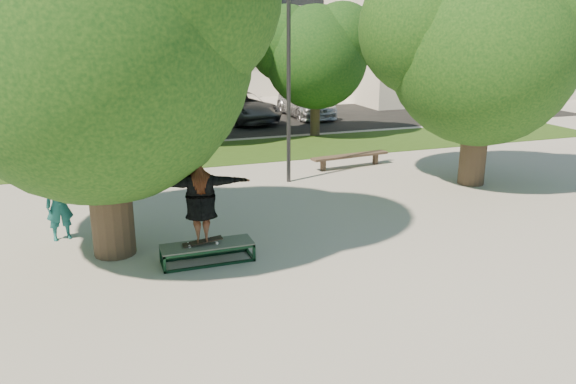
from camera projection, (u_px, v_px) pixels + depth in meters
name	position (u px, v px, depth m)	size (l,w,h in m)	color
ground	(323.00, 245.00, 11.96)	(120.00, 120.00, 0.00)	gray
grass_strip	(248.00, 151.00, 20.86)	(30.00, 4.00, 0.02)	#244112
asphalt_strip	(190.00, 125.00, 26.41)	(40.00, 8.00, 0.01)	black
tree_left	(89.00, 29.00, 10.31)	(6.96, 5.95, 7.12)	#38281E
tree_right	(479.00, 40.00, 15.48)	(6.24, 5.33, 6.51)	#38281E
bg_tree_left	(15.00, 49.00, 18.79)	(5.28, 4.51, 5.77)	#38281E
bg_tree_mid	(175.00, 38.00, 21.38)	(5.76, 4.92, 6.24)	#38281E
bg_tree_right	(314.00, 51.00, 22.84)	(5.04, 4.31, 5.43)	#38281E
lamppost	(289.00, 75.00, 15.90)	(0.25, 0.15, 6.11)	#2D2D30
side_building	(447.00, 33.00, 36.46)	(15.00, 10.00, 8.00)	silver
grind_box	(208.00, 253.00, 11.06)	(1.80, 0.60, 0.38)	#10311E
skater_rig	(201.00, 203.00, 10.73)	(1.97, 0.83, 1.63)	white
bystander	(59.00, 205.00, 12.08)	(0.57, 0.37, 1.55)	#195E5F
bench	(350.00, 157.00, 18.40)	(2.79, 0.70, 0.42)	#4B3A2D
car_silver_a	(39.00, 114.00, 24.56)	(1.78, 4.42, 1.51)	#A2A3A7
car_dark	(118.00, 114.00, 24.62)	(1.56, 4.49, 1.48)	black
car_grey	(241.00, 107.00, 27.14)	(2.32, 5.04, 1.40)	#525155
car_silver_b	(305.00, 103.00, 28.59)	(1.93, 4.76, 1.38)	silver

